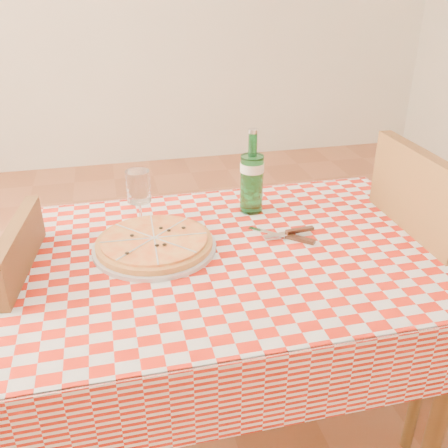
% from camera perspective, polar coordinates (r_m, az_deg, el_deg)
% --- Properties ---
extents(dining_table, '(1.20, 0.80, 0.75)m').
position_cam_1_polar(dining_table, '(1.51, 1.28, -6.30)').
color(dining_table, brown).
rests_on(dining_table, ground).
extents(tablecloth, '(1.30, 0.90, 0.01)m').
position_cam_1_polar(tablecloth, '(1.46, 1.31, -3.19)').
color(tablecloth, '#B2190A').
rests_on(tablecloth, dining_table).
extents(chair_near, '(0.47, 0.47, 1.01)m').
position_cam_1_polar(chair_near, '(1.83, 22.51, -5.11)').
color(chair_near, brown).
rests_on(chair_near, ground).
extents(chair_far, '(0.45, 0.45, 0.89)m').
position_cam_1_polar(chair_far, '(1.64, -23.84, -12.30)').
color(chair_far, brown).
rests_on(chair_far, ground).
extents(pizza_plate, '(0.38, 0.38, 0.05)m').
position_cam_1_polar(pizza_plate, '(1.47, -7.96, -2.05)').
color(pizza_plate, '#D59047').
rests_on(pizza_plate, tablecloth).
extents(water_bottle, '(0.09, 0.09, 0.29)m').
position_cam_1_polar(water_bottle, '(1.65, 3.22, 6.03)').
color(water_bottle, '#196529').
rests_on(water_bottle, tablecloth).
extents(wine_glass, '(0.08, 0.08, 0.19)m').
position_cam_1_polar(wine_glass, '(1.57, -9.64, 2.74)').
color(wine_glass, white).
rests_on(wine_glass, tablecloth).
extents(cutlery, '(0.27, 0.25, 0.03)m').
position_cam_1_polar(cutlery, '(1.54, 7.11, -1.13)').
color(cutlery, silver).
rests_on(cutlery, tablecloth).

